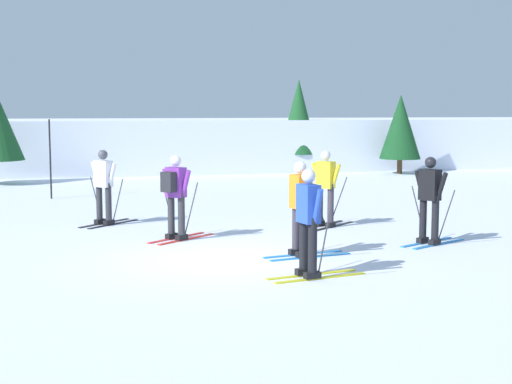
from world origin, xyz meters
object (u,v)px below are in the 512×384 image
(skier_white, at_px, (104,185))
(skier_orange, at_px, (300,206))
(conifer_far_centre, at_px, (400,127))
(trail_marker_pole, at_px, (50,159))
(skier_black, at_px, (430,198))
(conifer_far_right, at_px, (299,117))
(skier_purple, at_px, (175,193))
(skier_yellow, at_px, (326,186))
(skier_blue, at_px, (309,220))

(skier_white, distance_m, skier_orange, 5.60)
(skier_orange, height_order, conifer_far_centre, conifer_far_centre)
(skier_orange, bearing_deg, trail_marker_pole, 114.49)
(skier_black, distance_m, conifer_far_centre, 15.98)
(conifer_far_right, bearing_deg, trail_marker_pole, -143.78)
(skier_orange, height_order, conifer_far_right, conifer_far_right)
(trail_marker_pole, xyz_separation_m, conifer_far_centre, (13.52, 5.28, 0.74))
(trail_marker_pole, xyz_separation_m, conifer_far_right, (9.81, 7.18, 1.14))
(skier_purple, relative_size, skier_yellow, 1.00)
(skier_white, bearing_deg, skier_orange, -54.73)
(skier_orange, relative_size, conifer_far_centre, 0.53)
(skier_yellow, distance_m, conifer_far_centre, 14.28)
(skier_purple, height_order, conifer_far_right, conifer_far_right)
(skier_purple, bearing_deg, skier_orange, -48.99)
(skier_white, height_order, skier_purple, same)
(conifer_far_right, distance_m, conifer_far_centre, 4.19)
(skier_black, distance_m, trail_marker_pole, 11.96)
(skier_black, bearing_deg, trail_marker_pole, 127.92)
(skier_purple, bearing_deg, conifer_far_right, 64.36)
(skier_purple, bearing_deg, skier_yellow, 14.22)
(skier_white, xyz_separation_m, conifer_far_right, (8.49, 12.60, 1.39))
(conifer_far_centre, bearing_deg, skier_yellow, -121.35)
(conifer_far_centre, bearing_deg, trail_marker_pole, -158.68)
(skier_purple, relative_size, trail_marker_pole, 0.74)
(skier_white, bearing_deg, conifer_far_centre, 41.23)
(skier_blue, relative_size, trail_marker_pole, 0.74)
(skier_black, xyz_separation_m, skier_yellow, (-1.25, 2.54, 0.00))
(skier_white, relative_size, skier_blue, 1.00)
(skier_yellow, xyz_separation_m, trail_marker_pole, (-6.10, 6.89, 0.25))
(skier_black, bearing_deg, skier_orange, -168.70)
(skier_white, distance_m, conifer_far_right, 15.26)
(skier_white, height_order, skier_black, same)
(skier_white, bearing_deg, trail_marker_pole, 103.66)
(conifer_far_right, xyz_separation_m, conifer_far_centre, (3.71, -1.91, -0.40))
(conifer_far_centre, bearing_deg, conifer_far_right, 152.80)
(conifer_far_right, bearing_deg, skier_yellow, -104.73)
(skier_black, relative_size, skier_yellow, 1.00)
(skier_purple, height_order, skier_orange, same)
(skier_purple, height_order, skier_black, same)
(skier_white, relative_size, skier_black, 1.00)
(skier_black, distance_m, conifer_far_right, 16.85)
(trail_marker_pole, height_order, conifer_far_right, conifer_far_right)
(skier_black, xyz_separation_m, conifer_far_right, (2.46, 16.62, 1.39))
(conifer_far_right, bearing_deg, skier_blue, -106.64)
(skier_yellow, bearing_deg, conifer_far_centre, 58.65)
(skier_blue, bearing_deg, skier_yellow, 67.88)
(skier_black, bearing_deg, skier_white, 146.35)
(skier_black, bearing_deg, conifer_far_right, 81.59)
(skier_purple, xyz_separation_m, skier_yellow, (3.48, 0.88, -0.04))
(skier_blue, height_order, skier_black, same)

